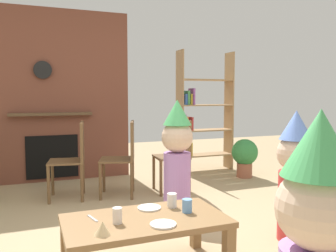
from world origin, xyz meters
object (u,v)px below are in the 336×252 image
Objects in this scene: bookshelf at (201,116)px; dining_chair_right at (178,151)px; paper_cup_near_left at (117,216)px; dining_chair_left at (74,155)px; child_with_cone_hat at (316,251)px; potted_plant_tall at (245,155)px; child_by_the_chairs at (177,153)px; paper_plate_rear at (149,208)px; dining_chair_middle at (125,154)px; paper_cup_near_right at (187,206)px; paper_cup_center at (172,200)px; paper_plate_front at (163,224)px; coffee_table at (146,227)px; birthday_cake_slice at (102,228)px; child_in_pink at (295,172)px.

dining_chair_right is at bearing -129.23° from bookshelf.
paper_cup_near_left is 0.11× the size of dining_chair_left.
potted_plant_tall is at bearing -44.12° from child_with_cone_hat.
child_by_the_chairs is 1.29× the size of dining_chair_right.
dining_chair_middle is (0.25, 1.70, 0.12)m from paper_plate_rear.
dining_chair_middle is (0.03, 1.87, 0.08)m from paper_cup_near_right.
paper_cup_center is 0.61× the size of paper_plate_front.
bookshelf is at bearing 57.07° from coffee_table.
bookshelf is 1.81m from dining_chair_middle.
potted_plant_tall is at bearing 42.89° from paper_plate_rear.
child_with_cone_hat is 1.29× the size of dining_chair_right.
dining_chair_left is (-0.49, 1.84, 0.07)m from paper_cup_center.
paper_cup_near_right is 1.96m from dining_chair_right.
paper_cup_near_left and paper_cup_center have the same top height.
paper_cup_near_right is 1.17m from child_by_the_chairs.
birthday_cake_slice is 0.09× the size of child_in_pink.
dining_chair_middle is at bearing 82.32° from paper_plate_front.
bookshelf reaches higher than dining_chair_left.
paper_cup_near_left reaches higher than paper_cup_near_right.
bookshelf is 2.80m from child_in_pink.
paper_plate_front is 0.39m from birthday_cake_slice.
paper_cup_center is 0.12× the size of dining_chair_middle.
dining_chair_left reaches higher than paper_plate_rear.
paper_plate_rear is at bearing 99.03° from dining_chair_middle.
dining_chair_middle is at bearing -171.20° from potted_plant_tall.
bookshelf is at bearing 61.68° from paper_cup_near_right.
coffee_table is 3.11m from potted_plant_tall.
dining_chair_right is at bearing 65.54° from paper_cup_center.
birthday_cake_slice is at bearing 17.63° from child_with_cone_hat.
bookshelf reaches higher than coffee_table.
child_with_cone_hat is 1.00× the size of child_by_the_chairs.
paper_cup_center is (-0.06, 0.14, 0.00)m from paper_cup_near_right.
paper_cup_near_left is at bearing 91.74° from dining_chair_middle.
coffee_table is at bearing -115.80° from paper_plate_rear.
child_with_cone_hat is (-1.52, -4.02, -0.27)m from bookshelf.
dining_chair_right is (0.77, 1.68, 0.07)m from paper_cup_center.
paper_plate_rear is 0.19× the size of dining_chair_left.
child_in_pink is (1.07, -0.06, 0.14)m from paper_cup_center.
paper_plate_front is at bearing 5.87° from child_by_the_chairs.
child_by_the_chairs is at bearing 71.56° from dining_chair_right.
dining_chair_middle is (0.34, 1.87, 0.18)m from coffee_table.
child_with_cone_hat is (0.22, -1.37, 0.22)m from paper_plate_rear.
child_with_cone_hat is at bearing 109.67° from dining_chair_left.
paper_cup_center is 1.08m from child_in_pink.
coffee_table is at bearing -0.00° from child_by_the_chairs.
child_in_pink reaches higher than paper_cup_near_left.
paper_plate_front is at bearing 99.84° from dining_chair_middle.
potted_plant_tall is (2.55, 2.35, -0.10)m from birthday_cake_slice.
paper_cup_near_left is (-0.20, -0.03, 0.11)m from coffee_table.
dining_chair_right is (1.25, -0.15, 0.00)m from dining_chair_left.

